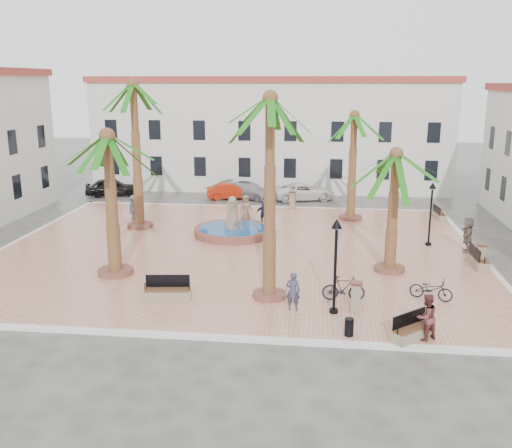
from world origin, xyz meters
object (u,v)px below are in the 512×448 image
(cyclist_b, at_px, (426,317))
(bollard_se, at_px, (356,297))
(bench_e, at_px, (478,261))
(bicycle_a, at_px, (431,289))
(palm_sw, at_px, (108,155))
(bench_ne, at_px, (439,215))
(palm_s, at_px, (270,120))
(pedestrian_north, at_px, (134,208))
(fountain, at_px, (233,230))
(car_silver, at_px, (248,190))
(palm_e, at_px, (395,170))
(bollard_n, at_px, (293,200))
(pedestrian_fountain_b, at_px, (263,214))
(cyclist_a, at_px, (293,291))
(car_white, at_px, (304,192))
(bicycle_b, at_px, (344,288))
(bench_se, at_px, (413,331))
(pedestrian_east, at_px, (468,234))
(lamppost_e, at_px, (431,203))
(lamppost_s, at_px, (336,250))
(pedestrian_fountain_a, at_px, (246,208))
(car_red, at_px, (231,191))
(bench_s, at_px, (168,293))
(palm_ne, at_px, (354,128))
(palm_nw, at_px, (134,100))
(car_black, at_px, (112,187))
(litter_bin, at_px, (349,327))
(bollard_e, at_px, (481,256))

(cyclist_b, bearing_deg, bollard_se, -78.55)
(bench_e, bearing_deg, bicycle_a, 145.20)
(palm_sw, xyz_separation_m, bench_ne, (17.62, 13.34, -5.49))
(palm_s, bearing_deg, pedestrian_north, 128.59)
(fountain, height_order, car_silver, fountain)
(palm_sw, xyz_separation_m, bollard_se, (11.22, -3.37, -5.08))
(palm_e, xyz_separation_m, cyclist_b, (0.43, -7.60, -4.11))
(bollard_n, relative_size, pedestrian_fountain_b, 0.76)
(cyclist_a, relative_size, car_white, 0.33)
(bicycle_b, relative_size, pedestrian_fountain_b, 1.06)
(pedestrian_fountain_b, xyz_separation_m, pedestrian_north, (-8.76, 0.96, -0.01))
(palm_e, height_order, bicycle_a, palm_e)
(bench_ne, xyz_separation_m, bicycle_a, (-3.16, -14.98, 0.22))
(bench_se, height_order, pedestrian_east, pedestrian_east)
(bench_e, relative_size, lamppost_e, 0.54)
(bench_ne, xyz_separation_m, pedestrian_east, (0.02, -7.59, 0.71))
(lamppost_s, distance_m, pedestrian_fountain_a, 15.75)
(pedestrian_fountain_a, distance_m, pedestrian_east, 13.89)
(bicycle_a, relative_size, pedestrian_fountain_b, 1.05)
(palm_sw, distance_m, pedestrian_east, 19.16)
(bicycle_a, bearing_deg, fountain, 67.08)
(cyclist_b, height_order, car_white, cyclist_b)
(cyclist_b, relative_size, car_red, 0.45)
(palm_e, relative_size, bench_s, 2.97)
(palm_ne, distance_m, bench_s, 18.55)
(car_white, bearing_deg, palm_nw, 119.93)
(fountain, height_order, cyclist_b, fountain)
(lamppost_e, height_order, car_black, lamppost_e)
(lamppost_e, bearing_deg, litter_bin, -111.74)
(palm_ne, height_order, car_red, palm_ne)
(pedestrian_fountain_b, bearing_deg, palm_e, -44.37)
(cyclist_b, relative_size, pedestrian_fountain_b, 1.01)
(bench_s, relative_size, car_silver, 0.45)
(fountain, relative_size, cyclist_a, 2.89)
(palm_s, relative_size, palm_ne, 1.21)
(lamppost_s, distance_m, pedestrian_east, 11.93)
(car_black, bearing_deg, palm_s, -164.90)
(cyclist_b, bearing_deg, bicycle_b, -85.74)
(lamppost_e, bearing_deg, bench_s, -141.86)
(palm_nw, relative_size, bollard_e, 7.38)
(palm_e, bearing_deg, bollard_se, -109.63)
(bollard_se, bearing_deg, pedestrian_east, 54.86)
(bollard_se, height_order, pedestrian_fountain_b, pedestrian_fountain_b)
(palm_nw, distance_m, cyclist_a, 17.51)
(palm_nw, bearing_deg, cyclist_a, -49.84)
(palm_e, bearing_deg, bicycle_b, -119.52)
(cyclist_a, xyz_separation_m, cyclist_b, (4.87, -2.19, 0.07))
(pedestrian_north, relative_size, car_white, 0.35)
(cyclist_a, bearing_deg, pedestrian_east, -132.77)
(fountain, height_order, car_red, fountain)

